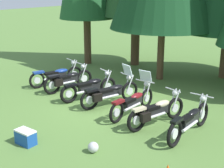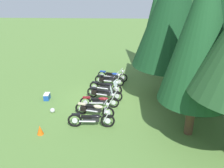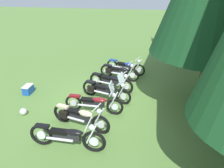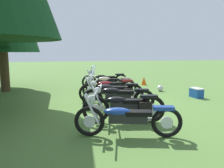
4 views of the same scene
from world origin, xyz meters
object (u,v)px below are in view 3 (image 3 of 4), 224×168
(motorcycle_4, at_px, (95,102))
(motorcycle_0, at_px, (126,66))
(motorcycle_1, at_px, (118,71))
(motorcycle_5, at_px, (79,116))
(motorcycle_2, at_px, (111,81))
(dropped_helmet, at_px, (23,112))
(motorcycle_6, at_px, (67,136))
(motorcycle_3, at_px, (105,90))
(picnic_cooler, at_px, (28,89))

(motorcycle_4, bearing_deg, motorcycle_0, 81.28)
(motorcycle_1, xyz_separation_m, motorcycle_5, (4.47, -0.59, -0.01))
(motorcycle_2, distance_m, dropped_helmet, 4.07)
(motorcycle_1, bearing_deg, motorcycle_4, -83.97)
(motorcycle_0, relative_size, motorcycle_4, 0.98)
(motorcycle_0, bearing_deg, motorcycle_1, -88.69)
(motorcycle_0, height_order, motorcycle_6, motorcycle_6)
(motorcycle_0, bearing_deg, motorcycle_5, -82.89)
(motorcycle_3, relative_size, motorcycle_5, 1.03)
(motorcycle_4, distance_m, picnic_cooler, 3.64)
(motorcycle_2, bearing_deg, motorcycle_5, -82.16)
(motorcycle_2, distance_m, picnic_cooler, 3.89)
(motorcycle_0, xyz_separation_m, motorcycle_6, (6.50, -0.81, 0.02))
(motorcycle_0, distance_m, motorcycle_1, 0.97)
(motorcycle_0, distance_m, motorcycle_2, 2.27)
(motorcycle_1, bearing_deg, dropped_helmet, -114.41)
(motorcycle_3, xyz_separation_m, motorcycle_5, (2.15, -0.41, -0.02))
(motorcycle_2, height_order, dropped_helmet, motorcycle_2)
(motorcycle_6, distance_m, picnic_cooler, 4.50)
(motorcycle_0, height_order, motorcycle_4, motorcycle_4)
(motorcycle_0, xyz_separation_m, motorcycle_3, (3.25, -0.42, 0.03))
(motorcycle_4, xyz_separation_m, picnic_cooler, (-0.96, -3.50, -0.26))
(motorcycle_2, height_order, motorcycle_6, motorcycle_6)
(motorcycle_0, distance_m, motorcycle_4, 4.41)
(motorcycle_1, distance_m, picnic_cooler, 4.57)
(motorcycle_0, distance_m, dropped_helmet, 6.05)
(motorcycle_3, relative_size, motorcycle_6, 0.96)
(motorcycle_1, bearing_deg, motorcycle_3, -82.87)
(dropped_helmet, bearing_deg, motorcycle_0, 147.48)
(motorcycle_3, distance_m, motorcycle_6, 3.28)
(motorcycle_1, distance_m, motorcycle_4, 3.46)
(motorcycle_1, xyz_separation_m, motorcycle_4, (3.44, -0.33, 0.00))
(motorcycle_1, distance_m, motorcycle_3, 2.32)
(motorcycle_5, distance_m, picnic_cooler, 3.81)
(motorcycle_3, distance_m, motorcycle_5, 2.19)
(motorcycle_6, xyz_separation_m, dropped_helmet, (-1.41, -2.44, -0.32))
(motorcycle_1, height_order, motorcycle_2, motorcycle_1)
(motorcycle_2, height_order, picnic_cooler, motorcycle_2)
(motorcycle_2, relative_size, motorcycle_4, 0.97)
(motorcycle_3, height_order, picnic_cooler, motorcycle_3)
(motorcycle_4, relative_size, motorcycle_5, 1.04)
(motorcycle_1, relative_size, motorcycle_5, 0.96)
(motorcycle_3, height_order, motorcycle_5, motorcycle_3)
(motorcycle_0, distance_m, motorcycle_5, 5.47)
(motorcycle_0, relative_size, picnic_cooler, 4.05)
(motorcycle_0, bearing_deg, motorcycle_3, -81.47)
(motorcycle_0, distance_m, picnic_cooler, 5.32)
(motorcycle_0, xyz_separation_m, motorcycle_4, (4.38, -0.57, 0.02))
(motorcycle_1, height_order, motorcycle_6, motorcycle_6)
(motorcycle_0, relative_size, dropped_helmet, 8.23)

